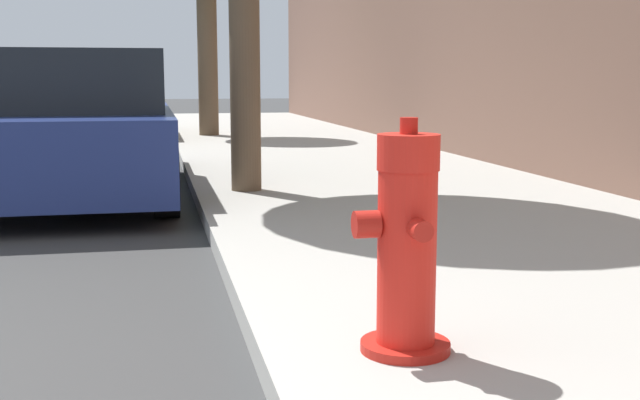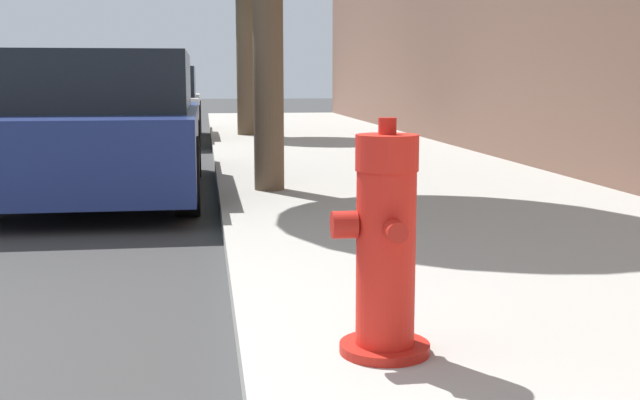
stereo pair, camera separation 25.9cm
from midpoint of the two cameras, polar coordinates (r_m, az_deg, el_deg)
fire_hydrant at (r=2.87m, az=3.57°, el=-3.40°), size 0.36×0.36×0.85m
parked_car_near at (r=7.76m, az=-18.13°, el=4.88°), size 1.82×4.14×1.33m
parked_car_mid at (r=14.36m, az=-15.17°, el=6.51°), size 1.71×4.25×1.29m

